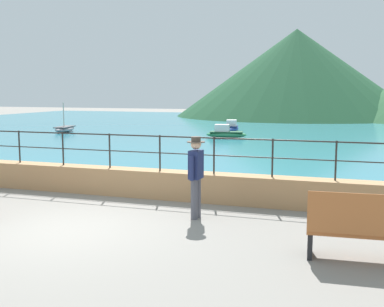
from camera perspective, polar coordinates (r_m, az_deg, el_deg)
ground_plane at (r=9.68m, az=-15.11°, el=-8.87°), size 120.00×120.00×0.00m
promenade_wall at (r=12.31m, az=-6.92°, el=-3.48°), size 20.00×0.56×0.70m
railing at (r=12.17m, az=-6.99°, el=0.96°), size 18.44×0.04×0.90m
lake_water at (r=34.06m, az=9.62°, el=2.95°), size 64.00×44.32×0.06m
hill_main at (r=51.98m, az=12.43°, el=9.46°), size 25.46×25.46×9.19m
bench_far at (r=7.96m, az=19.88°, el=-8.45°), size 1.74×0.67×1.13m
person_walking at (r=9.96m, az=0.47°, el=-2.38°), size 0.38×0.57×1.75m
boat_0 at (r=26.88m, az=4.07°, el=2.47°), size 2.41×1.24×0.76m
boat_2 at (r=31.79m, az=-15.11°, el=2.89°), size 1.30×2.42×1.92m
boat_4 at (r=31.45m, az=4.81°, el=3.20°), size 1.28×2.42×0.76m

